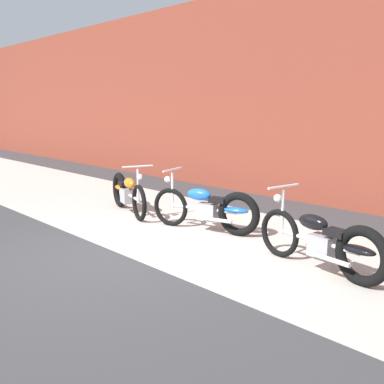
% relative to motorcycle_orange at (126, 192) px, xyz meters
% --- Properties ---
extents(ground_plane, '(80.00, 80.00, 0.00)m').
position_rel_motorcycle_orange_xyz_m(ground_plane, '(2.12, -1.62, -0.40)').
color(ground_plane, '#38383A').
extents(sidewalk_slab, '(36.00, 3.50, 0.01)m').
position_rel_motorcycle_orange_xyz_m(sidewalk_slab, '(2.12, 0.13, -0.40)').
color(sidewalk_slab, '#B2ADA3').
rests_on(sidewalk_slab, ground).
extents(brick_building_wall, '(36.00, 0.50, 4.77)m').
position_rel_motorcycle_orange_xyz_m(brick_building_wall, '(2.12, 3.58, 1.99)').
color(brick_building_wall, brown).
rests_on(brick_building_wall, ground).
extents(motorcycle_orange, '(1.93, 0.86, 1.03)m').
position_rel_motorcycle_orange_xyz_m(motorcycle_orange, '(0.00, 0.00, 0.00)').
color(motorcycle_orange, black).
rests_on(motorcycle_orange, ground).
extents(motorcycle_blue, '(1.94, 0.83, 1.03)m').
position_rel_motorcycle_orange_xyz_m(motorcycle_blue, '(2.21, 0.17, 0.00)').
color(motorcycle_blue, black).
rests_on(motorcycle_blue, ground).
extents(motorcycle_black, '(2.00, 0.62, 1.03)m').
position_rel_motorcycle_orange_xyz_m(motorcycle_black, '(4.54, -0.16, 0.00)').
color(motorcycle_black, black).
rests_on(motorcycle_black, ground).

